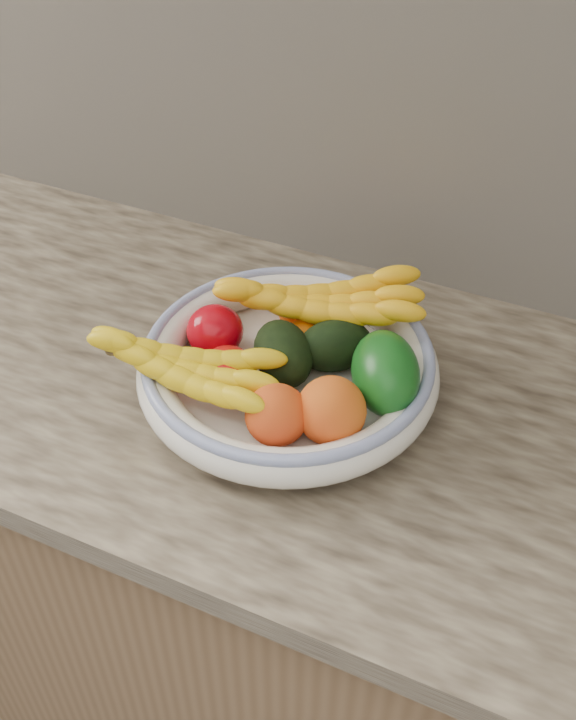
# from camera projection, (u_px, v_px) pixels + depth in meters

# --- Properties ---
(kitchen_counter) EXTENTS (2.44, 0.66, 1.40)m
(kitchen_counter) POSITION_uv_depth(u_px,v_px,m) (294.00, 566.00, 1.38)
(kitchen_counter) COLOR brown
(kitchen_counter) RESTS_ON ground
(fruit_bowl) EXTENTS (0.39, 0.39, 0.08)m
(fruit_bowl) POSITION_uv_depth(u_px,v_px,m) (288.00, 367.00, 1.03)
(fruit_bowl) COLOR white
(fruit_bowl) RESTS_ON kitchen_counter
(clementine_back_left) EXTENTS (0.06, 0.06, 0.05)m
(clementine_back_left) POSITION_uv_depth(u_px,v_px,m) (297.00, 309.00, 1.12)
(clementine_back_left) COLOR #E35204
(clementine_back_left) RESTS_ON fruit_bowl
(clementine_back_right) EXTENTS (0.06, 0.06, 0.05)m
(clementine_back_right) POSITION_uv_depth(u_px,v_px,m) (334.00, 327.00, 1.09)
(clementine_back_right) COLOR #FF6405
(clementine_back_right) RESTS_ON fruit_bowl
(clementine_back_mid) EXTENTS (0.06, 0.06, 0.05)m
(clementine_back_mid) POSITION_uv_depth(u_px,v_px,m) (306.00, 335.00, 1.07)
(clementine_back_mid) COLOR #FF6E05
(clementine_back_mid) RESTS_ON fruit_bowl
(tomato_left) EXTENTS (0.08, 0.08, 0.07)m
(tomato_left) POSITION_uv_depth(u_px,v_px,m) (215.00, 331.00, 1.07)
(tomato_left) COLOR #B60411
(tomato_left) RESTS_ON fruit_bowl
(tomato_near_left) EXTENTS (0.09, 0.09, 0.07)m
(tomato_near_left) POSITION_uv_depth(u_px,v_px,m) (228.00, 372.00, 1.01)
(tomato_near_left) COLOR red
(tomato_near_left) RESTS_ON fruit_bowl
(avocado_center) EXTENTS (0.13, 0.13, 0.07)m
(avocado_center) POSITION_uv_depth(u_px,v_px,m) (283.00, 354.00, 1.03)
(avocado_center) COLOR black
(avocado_center) RESTS_ON fruit_bowl
(avocado_right) EXTENTS (0.12, 0.12, 0.07)m
(avocado_right) POSITION_uv_depth(u_px,v_px,m) (335.00, 345.00, 1.04)
(avocado_right) COLOR black
(avocado_right) RESTS_ON fruit_bowl
(green_mango) EXTENTS (0.16, 0.16, 0.11)m
(green_mango) POSITION_uv_depth(u_px,v_px,m) (385.00, 373.00, 0.99)
(green_mango) COLOR #0E4C12
(green_mango) RESTS_ON fruit_bowl
(peach_front) EXTENTS (0.10, 0.10, 0.08)m
(peach_front) POSITION_uv_depth(u_px,v_px,m) (277.00, 415.00, 0.95)
(peach_front) COLOR orange
(peach_front) RESTS_ON fruit_bowl
(peach_right) EXTENTS (0.10, 0.10, 0.08)m
(peach_right) POSITION_uv_depth(u_px,v_px,m) (331.00, 411.00, 0.95)
(peach_right) COLOR orange
(peach_right) RESTS_ON fruit_bowl
(banana_bunch_back) EXTENTS (0.31, 0.21, 0.08)m
(banana_bunch_back) POSITION_uv_depth(u_px,v_px,m) (318.00, 306.00, 1.07)
(banana_bunch_back) COLOR yellow
(banana_bunch_back) RESTS_ON fruit_bowl
(banana_bunch_front) EXTENTS (0.27, 0.14, 0.07)m
(banana_bunch_front) POSITION_uv_depth(u_px,v_px,m) (183.00, 371.00, 0.98)
(banana_bunch_front) COLOR yellow
(banana_bunch_front) RESTS_ON fruit_bowl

